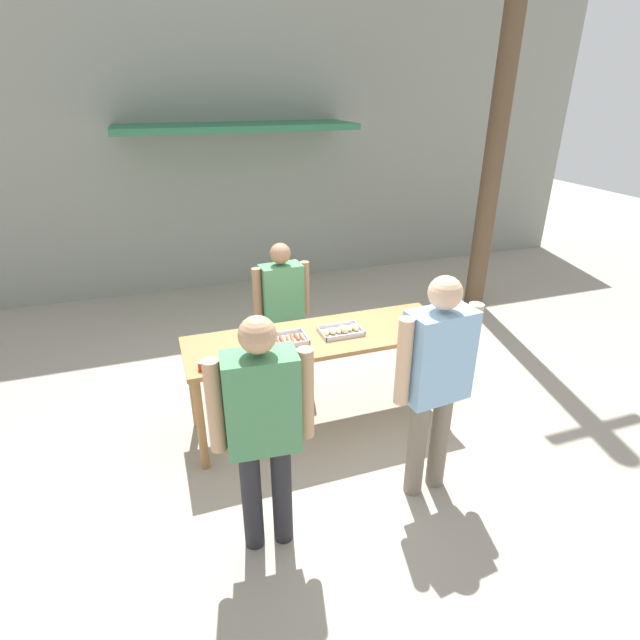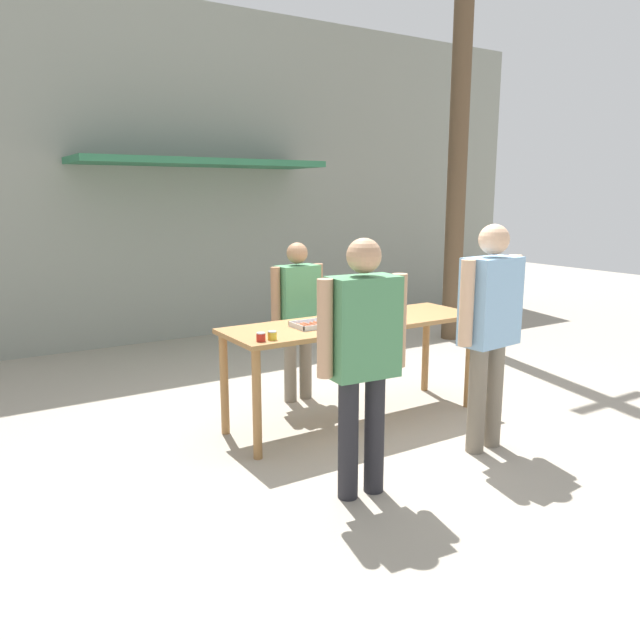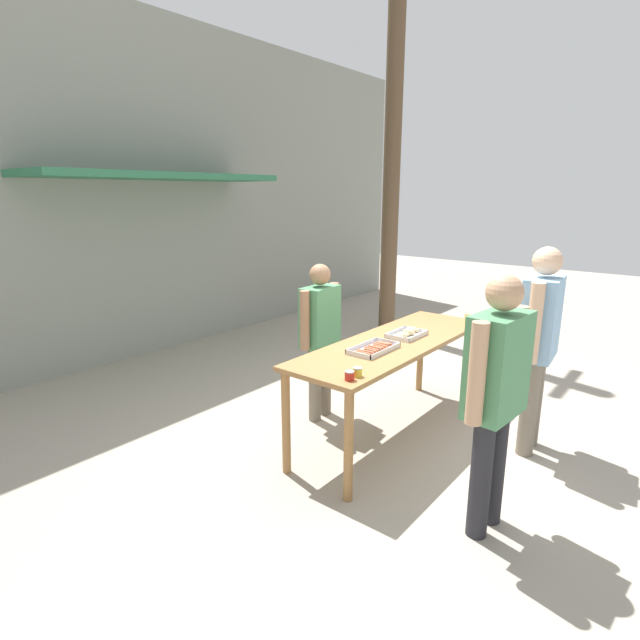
{
  "view_description": "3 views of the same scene",
  "coord_description": "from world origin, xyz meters",
  "px_view_note": "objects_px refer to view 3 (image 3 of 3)",
  "views": [
    {
      "loc": [
        -1.27,
        -3.7,
        2.91
      ],
      "look_at": [
        0.0,
        0.0,
        1.06
      ],
      "focal_mm": 28.0,
      "sensor_mm": 36.0,
      "label": 1
    },
    {
      "loc": [
        -3.12,
        -4.37,
        2.01
      ],
      "look_at": [
        -0.37,
        -0.02,
        0.96
      ],
      "focal_mm": 35.0,
      "sensor_mm": 36.0,
      "label": 2
    },
    {
      "loc": [
        -3.77,
        -2.18,
        2.21
      ],
      "look_at": [
        -0.15,
        0.74,
        1.01
      ],
      "focal_mm": 28.0,
      "sensor_mm": 36.0,
      "label": 3
    }
  ],
  "objects_px": {
    "utility_pole": "(394,105)",
    "beer_cup": "(468,318)",
    "person_customer_holding_hotdog": "(496,385)",
    "food_tray_buns": "(407,334)",
    "person_customer_with_cup": "(539,334)",
    "condiment_jar_mustard": "(350,376)",
    "food_tray_sausages": "(373,349)",
    "person_server_behind_table": "(320,329)",
    "condiment_jar_ketchup": "(357,372)"
  },
  "relations": [
    {
      "from": "utility_pole",
      "to": "beer_cup",
      "type": "bearing_deg",
      "value": -132.55
    },
    {
      "from": "person_customer_holding_hotdog",
      "to": "utility_pole",
      "type": "relative_size",
      "value": 0.26
    },
    {
      "from": "food_tray_buns",
      "to": "person_customer_holding_hotdog",
      "type": "xyz_separation_m",
      "value": [
        -0.99,
        -1.18,
        0.09
      ]
    },
    {
      "from": "person_customer_with_cup",
      "to": "person_customer_holding_hotdog",
      "type": "bearing_deg",
      "value": -1.21
    },
    {
      "from": "person_customer_with_cup",
      "to": "utility_pole",
      "type": "bearing_deg",
      "value": -136.14
    },
    {
      "from": "condiment_jar_mustard",
      "to": "utility_pole",
      "type": "relative_size",
      "value": 0.01
    },
    {
      "from": "food_tray_sausages",
      "to": "person_customer_with_cup",
      "type": "xyz_separation_m",
      "value": [
        0.87,
        -1.08,
        0.13
      ]
    },
    {
      "from": "beer_cup",
      "to": "food_tray_sausages",
      "type": "bearing_deg",
      "value": 170.58
    },
    {
      "from": "beer_cup",
      "to": "utility_pole",
      "type": "relative_size",
      "value": 0.01
    },
    {
      "from": "condiment_jar_mustard",
      "to": "food_tray_buns",
      "type": "bearing_deg",
      "value": 10.88
    },
    {
      "from": "person_customer_holding_hotdog",
      "to": "utility_pole",
      "type": "distance_m",
      "value": 5.49
    },
    {
      "from": "person_server_behind_table",
      "to": "person_customer_holding_hotdog",
      "type": "bearing_deg",
      "value": -112.58
    },
    {
      "from": "condiment_jar_mustard",
      "to": "beer_cup",
      "type": "xyz_separation_m",
      "value": [
        2.09,
        0.0,
        0.01
      ]
    },
    {
      "from": "person_customer_holding_hotdog",
      "to": "person_customer_with_cup",
      "type": "bearing_deg",
      "value": -170.3
    },
    {
      "from": "food_tray_sausages",
      "to": "utility_pole",
      "type": "relative_size",
      "value": 0.07
    },
    {
      "from": "beer_cup",
      "to": "person_customer_with_cup",
      "type": "bearing_deg",
      "value": -123.05
    },
    {
      "from": "condiment_jar_ketchup",
      "to": "food_tray_buns",
      "type": "bearing_deg",
      "value": 11.76
    },
    {
      "from": "condiment_jar_mustard",
      "to": "person_server_behind_table",
      "type": "bearing_deg",
      "value": 47.88
    },
    {
      "from": "person_customer_holding_hotdog",
      "to": "condiment_jar_ketchup",
      "type": "bearing_deg",
      "value": -75.27
    },
    {
      "from": "food_tray_sausages",
      "to": "person_server_behind_table",
      "type": "height_order",
      "value": "person_server_behind_table"
    },
    {
      "from": "food_tray_sausages",
      "to": "person_server_behind_table",
      "type": "xyz_separation_m",
      "value": [
        0.23,
        0.76,
        -0.0
      ]
    },
    {
      "from": "food_tray_sausages",
      "to": "utility_pole",
      "type": "distance_m",
      "value": 4.66
    },
    {
      "from": "food_tray_sausages",
      "to": "person_customer_holding_hotdog",
      "type": "distance_m",
      "value": 1.26
    },
    {
      "from": "person_server_behind_table",
      "to": "utility_pole",
      "type": "distance_m",
      "value": 4.22
    },
    {
      "from": "person_server_behind_table",
      "to": "food_tray_sausages",
      "type": "bearing_deg",
      "value": -110.76
    },
    {
      "from": "food_tray_buns",
      "to": "person_customer_holding_hotdog",
      "type": "height_order",
      "value": "person_customer_holding_hotdog"
    },
    {
      "from": "food_tray_sausages",
      "to": "food_tray_buns",
      "type": "distance_m",
      "value": 0.57
    },
    {
      "from": "condiment_jar_mustard",
      "to": "person_customer_holding_hotdog",
      "type": "relative_size",
      "value": 0.04
    },
    {
      "from": "condiment_jar_ketchup",
      "to": "person_customer_with_cup",
      "type": "xyz_separation_m",
      "value": [
        1.45,
        -0.84,
        0.11
      ]
    },
    {
      "from": "person_customer_with_cup",
      "to": "person_server_behind_table",
      "type": "bearing_deg",
      "value": -76.64
    },
    {
      "from": "food_tray_buns",
      "to": "person_customer_holding_hotdog",
      "type": "relative_size",
      "value": 0.21
    },
    {
      "from": "utility_pole",
      "to": "condiment_jar_ketchup",
      "type": "bearing_deg",
      "value": -151.42
    },
    {
      "from": "food_tray_sausages",
      "to": "condiment_jar_mustard",
      "type": "distance_m",
      "value": 0.72
    },
    {
      "from": "utility_pole",
      "to": "person_customer_holding_hotdog",
      "type": "bearing_deg",
      "value": -140.83
    },
    {
      "from": "condiment_jar_ketchup",
      "to": "person_customer_holding_hotdog",
      "type": "relative_size",
      "value": 0.04
    },
    {
      "from": "condiment_jar_mustard",
      "to": "person_customer_with_cup",
      "type": "xyz_separation_m",
      "value": [
        1.55,
        -0.84,
        0.11
      ]
    },
    {
      "from": "food_tray_buns",
      "to": "condiment_jar_mustard",
      "type": "xyz_separation_m",
      "value": [
        -1.25,
        -0.24,
        0.01
      ]
    },
    {
      "from": "condiment_jar_ketchup",
      "to": "food_tray_sausages",
      "type": "bearing_deg",
      "value": 22.36
    },
    {
      "from": "condiment_jar_mustard",
      "to": "beer_cup",
      "type": "height_order",
      "value": "beer_cup"
    },
    {
      "from": "beer_cup",
      "to": "person_server_behind_table",
      "type": "height_order",
      "value": "person_server_behind_table"
    },
    {
      "from": "condiment_jar_ketchup",
      "to": "beer_cup",
      "type": "relative_size",
      "value": 0.77
    },
    {
      "from": "utility_pole",
      "to": "condiment_jar_mustard",
      "type": "bearing_deg",
      "value": -151.99
    },
    {
      "from": "person_customer_with_cup",
      "to": "utility_pole",
      "type": "xyz_separation_m",
      "value": [
        2.54,
        3.01,
        2.38
      ]
    },
    {
      "from": "condiment_jar_ketchup",
      "to": "condiment_jar_mustard",
      "type": "bearing_deg",
      "value": -179.91
    },
    {
      "from": "beer_cup",
      "to": "utility_pole",
      "type": "distance_m",
      "value": 3.85
    },
    {
      "from": "beer_cup",
      "to": "person_server_behind_table",
      "type": "relative_size",
      "value": 0.06
    },
    {
      "from": "condiment_jar_ketchup",
      "to": "person_customer_holding_hotdog",
      "type": "bearing_deg",
      "value": -80.19
    },
    {
      "from": "food_tray_buns",
      "to": "beer_cup",
      "type": "height_order",
      "value": "beer_cup"
    },
    {
      "from": "food_tray_buns",
      "to": "person_customer_with_cup",
      "type": "relative_size",
      "value": 0.21
    },
    {
      "from": "beer_cup",
      "to": "person_server_behind_table",
      "type": "xyz_separation_m",
      "value": [
        -1.19,
        1.0,
        -0.03
      ]
    }
  ]
}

